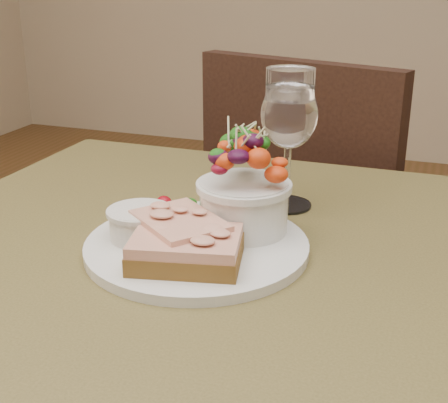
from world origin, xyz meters
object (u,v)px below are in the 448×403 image
(dinner_plate, at_px, (197,246))
(cafe_table, at_px, (206,333))
(chair_far, at_px, (325,312))
(wine_glass, at_px, (289,119))
(sandwich_front, at_px, (186,249))
(salad_bowl, at_px, (244,184))
(sandwich_back, at_px, (180,231))
(ramekin, at_px, (140,222))

(dinner_plate, bearing_deg, cafe_table, -39.65)
(chair_far, height_order, wine_glass, wine_glass)
(sandwich_front, bearing_deg, salad_bowl, 61.47)
(sandwich_back, bearing_deg, wine_glass, 108.10)
(sandwich_front, height_order, ramekin, ramekin)
(chair_far, height_order, sandwich_front, chair_far)
(sandwich_back, bearing_deg, chair_far, 123.16)
(sandwich_front, relative_size, ramekin, 1.86)
(sandwich_front, distance_m, sandwich_back, 0.04)
(wine_glass, bearing_deg, sandwich_back, -109.41)
(salad_bowl, height_order, wine_glass, wine_glass)
(salad_bowl, bearing_deg, ramekin, -149.36)
(wine_glass, bearing_deg, dinner_plate, -109.44)
(sandwich_back, height_order, ramekin, sandwich_back)
(dinner_plate, distance_m, wine_glass, 0.22)
(dinner_plate, distance_m, ramekin, 0.07)
(ramekin, relative_size, salad_bowl, 0.56)
(cafe_table, height_order, dinner_plate, dinner_plate)
(cafe_table, relative_size, ramekin, 11.24)
(ramekin, xyz_separation_m, salad_bowl, (0.11, 0.06, 0.04))
(salad_bowl, bearing_deg, chair_far, 89.63)
(sandwich_back, bearing_deg, sandwich_front, -18.30)
(cafe_table, xyz_separation_m, wine_glass, (0.05, 0.19, 0.22))
(chair_far, distance_m, salad_bowl, 0.82)
(salad_bowl, bearing_deg, sandwich_front, -105.92)
(cafe_table, relative_size, salad_bowl, 6.30)
(cafe_table, relative_size, sandwich_back, 6.05)
(sandwich_front, height_order, sandwich_back, sandwich_back)
(chair_far, xyz_separation_m, wine_glass, (0.02, -0.50, 0.58))
(sandwich_back, bearing_deg, cafe_table, 67.46)
(sandwich_front, xyz_separation_m, ramekin, (-0.08, 0.04, 0.00))
(dinner_plate, xyz_separation_m, wine_glass, (0.06, 0.17, 0.12))
(sandwich_back, xyz_separation_m, salad_bowl, (0.05, 0.08, 0.04))
(cafe_table, height_order, sandwich_back, sandwich_back)
(chair_far, height_order, sandwich_back, chair_far)
(dinner_plate, relative_size, sandwich_front, 1.96)
(sandwich_back, distance_m, ramekin, 0.06)
(cafe_table, relative_size, chair_far, 0.89)
(cafe_table, xyz_separation_m, dinner_plate, (-0.01, 0.01, 0.11))
(cafe_table, height_order, wine_glass, wine_glass)
(cafe_table, xyz_separation_m, sandwich_front, (-0.00, -0.04, 0.13))
(dinner_plate, relative_size, sandwich_back, 1.97)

